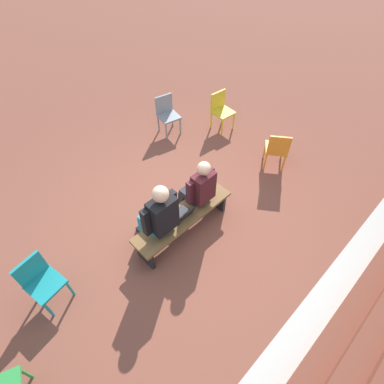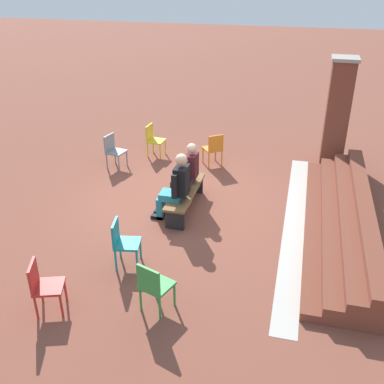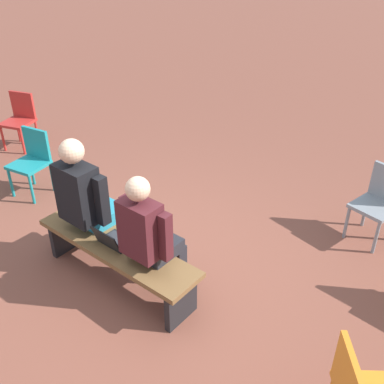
{
  "view_description": "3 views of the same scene",
  "coord_description": "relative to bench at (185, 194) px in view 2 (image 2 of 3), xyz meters",
  "views": [
    {
      "loc": [
        2.12,
        2.41,
        4.2
      ],
      "look_at": [
        -0.03,
        0.21,
        0.77
      ],
      "focal_mm": 28.0,
      "sensor_mm": 36.0,
      "label": 1
    },
    {
      "loc": [
        8.16,
        2.41,
        4.67
      ],
      "look_at": [
        0.76,
        0.54,
        0.72
      ],
      "focal_mm": 42.0,
      "sensor_mm": 36.0,
      "label": 2
    },
    {
      "loc": [
        -2.46,
        2.41,
        3.06
      ],
      "look_at": [
        -0.34,
        -0.22,
        1.01
      ],
      "focal_mm": 42.0,
      "sensor_mm": 36.0,
      "label": 3
    }
  ],
  "objects": [
    {
      "name": "ground_plane",
      "position": [
        -0.2,
        -0.25,
        -0.35
      ],
      "size": [
        60.0,
        60.0,
        0.0
      ],
      "primitive_type": "plane",
      "color": "brown"
    },
    {
      "name": "concrete_strip",
      "position": [
        0.0,
        2.26,
        -0.35
      ],
      "size": [
        6.39,
        0.4,
        0.01
      ],
      "primitive_type": "cube",
      "color": "#B7B2A8",
      "rests_on": "ground"
    },
    {
      "name": "brick_steps",
      "position": [
        0.0,
        3.21,
        -0.13
      ],
      "size": [
        5.59,
        1.2,
        0.6
      ],
      "color": "brown",
      "rests_on": "ground"
    },
    {
      "name": "brick_pillar_left_of_steps",
      "position": [
        -3.45,
        3.01,
        0.98
      ],
      "size": [
        0.64,
        0.64,
        2.65
      ],
      "color": "brown",
      "rests_on": "ground"
    },
    {
      "name": "bench",
      "position": [
        0.0,
        0.0,
        0.0
      ],
      "size": [
        1.8,
        0.44,
        0.45
      ],
      "color": "brown",
      "rests_on": "ground"
    },
    {
      "name": "person_student",
      "position": [
        -0.4,
        -0.07,
        0.36
      ],
      "size": [
        0.53,
        0.67,
        1.33
      ],
      "color": "#232328",
      "rests_on": "ground"
    },
    {
      "name": "person_adult",
      "position": [
        0.42,
        -0.07,
        0.4
      ],
      "size": [
        0.59,
        0.75,
        1.42
      ],
      "color": "teal",
      "rests_on": "ground"
    },
    {
      "name": "laptop",
      "position": [
        0.02,
        0.01,
        0.15
      ],
      "size": [
        0.32,
        0.29,
        0.21
      ],
      "color": "black",
      "rests_on": "bench"
    },
    {
      "name": "plastic_chair_near_bench_right",
      "position": [
        3.08,
        0.35,
        0.13
      ],
      "size": [
        0.54,
        0.54,
        0.84
      ],
      "color": "#2D893D",
      "rests_on": "ground"
    },
    {
      "name": "plastic_chair_far_left",
      "position": [
        2.11,
        -0.53,
        0.13
      ],
      "size": [
        0.49,
        0.49,
        0.84
      ],
      "color": "teal",
      "rests_on": "ground"
    },
    {
      "name": "plastic_chair_near_bench_left",
      "position": [
        -1.67,
        -2.3,
        0.13
      ],
      "size": [
        0.5,
        0.5,
        0.84
      ],
      "color": "gray",
      "rests_on": "ground"
    },
    {
      "name": "plastic_chair_mid_courtyard",
      "position": [
        3.46,
        -1.22,
        0.13
      ],
      "size": [
        0.54,
        0.54,
        0.84
      ],
      "color": "red",
      "rests_on": "ground"
    },
    {
      "name": "plastic_chair_far_right",
      "position": [
        -2.38,
        0.1,
        0.13
      ],
      "size": [
        0.59,
        0.59,
        0.84
      ],
      "color": "orange",
      "rests_on": "ground"
    },
    {
      "name": "plastic_chair_foreground",
      "position": [
        -2.64,
        -1.58,
        0.13
      ],
      "size": [
        0.46,
        0.46,
        0.84
      ],
      "color": "gold",
      "rests_on": "ground"
    }
  ]
}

